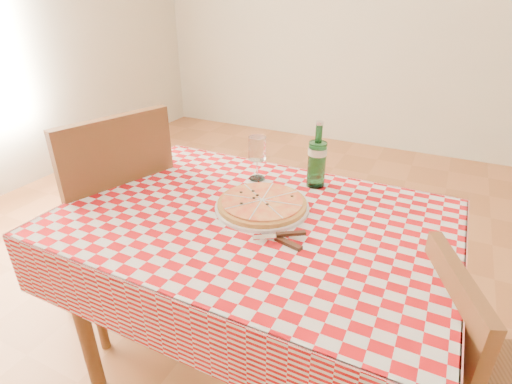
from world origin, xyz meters
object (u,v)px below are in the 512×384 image
Objects in this scene: chair_far at (114,210)px; water_bottle at (317,155)px; wine_glass at (257,158)px; chair_near at (466,373)px; dining_table at (254,241)px; pizza_plate at (262,203)px.

chair_far is 0.91m from water_bottle.
chair_far reaches higher than wine_glass.
chair_near is at bearing -167.20° from chair_far.
water_bottle is at bearing 123.07° from chair_near.
pizza_plate is (0.00, 0.06, 0.12)m from dining_table.
water_bottle reaches higher than chair_near.
pizza_plate reaches higher than dining_table.
dining_table is 0.41m from water_bottle.
dining_table is at bearing -66.28° from wine_glass.
chair_far is (-0.70, 0.04, -0.07)m from dining_table.
chair_far is at bearing 151.82° from chair_near.
chair_near is at bearing -33.69° from water_bottle.
dining_table is 0.13m from pizza_plate.
dining_table is 1.17× the size of chair_far.
dining_table is 4.66× the size of water_bottle.
pizza_plate is at bearing -59.93° from wine_glass.
dining_table is 1.45× the size of chair_near.
wine_glass is (-0.12, 0.27, 0.19)m from dining_table.
wine_glass is at bearing 120.07° from pizza_plate.
chair_near is 1.42m from chair_far.
pizza_plate is (0.70, 0.02, 0.19)m from chair_far.
chair_far is (-1.41, 0.12, 0.11)m from chair_near.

